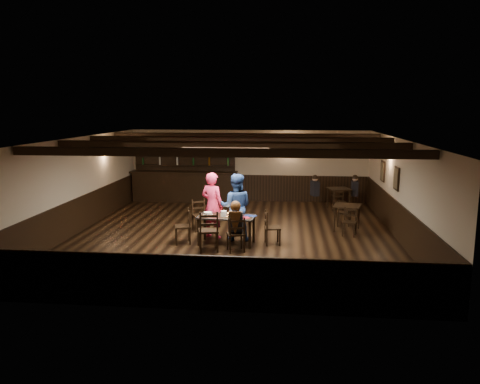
# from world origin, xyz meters

# --- Properties ---
(ground) EXTENTS (10.00, 10.00, 0.00)m
(ground) POSITION_xyz_m (0.00, 0.00, 0.00)
(ground) COLOR black
(ground) RESTS_ON ground
(room_shell) EXTENTS (9.02, 10.02, 2.71)m
(room_shell) POSITION_xyz_m (0.01, 0.04, 1.75)
(room_shell) COLOR beige
(room_shell) RESTS_ON ground
(dining_table) EXTENTS (1.52, 0.86, 0.75)m
(dining_table) POSITION_xyz_m (-0.09, -0.90, 0.66)
(dining_table) COLOR black
(dining_table) RESTS_ON ground
(chair_near_left) EXTENTS (0.57, 0.55, 1.03)m
(chair_near_left) POSITION_xyz_m (-0.44, -1.62, 0.60)
(chair_near_left) COLOR black
(chair_near_left) RESTS_ON ground
(chair_near_right) EXTENTS (0.52, 0.51, 0.89)m
(chair_near_right) POSITION_xyz_m (0.24, -1.57, 0.52)
(chair_near_right) COLOR black
(chair_near_right) RESTS_ON ground
(chair_end_left) EXTENTS (0.51, 0.52, 0.91)m
(chair_end_left) POSITION_xyz_m (-1.17, -0.92, 0.53)
(chair_end_left) COLOR black
(chair_end_left) RESTS_ON ground
(chair_end_right) EXTENTS (0.46, 0.47, 0.88)m
(chair_end_right) POSITION_xyz_m (1.03, -0.81, 0.52)
(chair_end_right) COLOR black
(chair_end_right) RESTS_ON ground
(chair_far_pushed) EXTENTS (0.56, 0.55, 0.90)m
(chair_far_pushed) POSITION_xyz_m (-1.07, 0.48, 0.53)
(chair_far_pushed) COLOR black
(chair_far_pushed) RESTS_ON ground
(woman_pink) EXTENTS (0.78, 0.66, 1.81)m
(woman_pink) POSITION_xyz_m (-0.55, -0.31, 0.90)
(woman_pink) COLOR #FF3980
(woman_pink) RESTS_ON ground
(man_blue) EXTENTS (0.88, 0.68, 1.80)m
(man_blue) POSITION_xyz_m (0.10, -0.42, 0.90)
(man_blue) COLOR navy
(man_blue) RESTS_ON ground
(seated_person) EXTENTS (0.35, 0.52, 0.85)m
(seated_person) POSITION_xyz_m (0.22, -1.51, 0.84)
(seated_person) COLOR black
(seated_person) RESTS_ON ground
(cake) EXTENTS (0.26, 0.26, 0.08)m
(cake) POSITION_xyz_m (-0.59, -0.84, 0.79)
(cake) COLOR white
(cake) RESTS_ON dining_table
(plate_stack_a) EXTENTS (0.16, 0.16, 0.15)m
(plate_stack_a) POSITION_xyz_m (-0.16, -0.94, 0.83)
(plate_stack_a) COLOR white
(plate_stack_a) RESTS_ON dining_table
(plate_stack_b) EXTENTS (0.17, 0.17, 0.20)m
(plate_stack_b) POSITION_xyz_m (0.13, -0.83, 0.85)
(plate_stack_b) COLOR white
(plate_stack_b) RESTS_ON dining_table
(tea_light) EXTENTS (0.06, 0.06, 0.06)m
(tea_light) POSITION_xyz_m (-0.06, -0.75, 0.78)
(tea_light) COLOR #A5A8AD
(tea_light) RESTS_ON dining_table
(salt_shaker) EXTENTS (0.04, 0.04, 0.10)m
(salt_shaker) POSITION_xyz_m (0.28, -0.98, 0.80)
(salt_shaker) COLOR silver
(salt_shaker) RESTS_ON dining_table
(pepper_shaker) EXTENTS (0.04, 0.04, 0.09)m
(pepper_shaker) POSITION_xyz_m (0.37, -1.02, 0.80)
(pepper_shaker) COLOR #A5A8AD
(pepper_shaker) RESTS_ON dining_table
(drink_glass) EXTENTS (0.07, 0.07, 0.11)m
(drink_glass) POSITION_xyz_m (0.28, -0.79, 0.81)
(drink_glass) COLOR silver
(drink_glass) RESTS_ON dining_table
(menu_red) EXTENTS (0.38, 0.32, 0.00)m
(menu_red) POSITION_xyz_m (0.35, -1.05, 0.75)
(menu_red) COLOR maroon
(menu_red) RESTS_ON dining_table
(menu_blue) EXTENTS (0.37, 0.32, 0.00)m
(menu_blue) POSITION_xyz_m (0.53, -0.81, 0.75)
(menu_blue) COLOR #0E1A47
(menu_blue) RESTS_ON dining_table
(bar_counter) EXTENTS (4.07, 0.70, 2.20)m
(bar_counter) POSITION_xyz_m (-2.45, 4.72, 0.73)
(bar_counter) COLOR black
(bar_counter) RESTS_ON ground
(back_table_a) EXTENTS (0.90, 0.90, 0.75)m
(back_table_a) POSITION_xyz_m (3.21, 0.83, 0.64)
(back_table_a) COLOR black
(back_table_a) RESTS_ON ground
(back_table_b) EXTENTS (0.87, 0.87, 0.75)m
(back_table_b) POSITION_xyz_m (3.27, 3.75, 0.64)
(back_table_b) COLOR black
(back_table_b) RESTS_ON ground
(bg_patron_left) EXTENTS (0.32, 0.41, 0.74)m
(bg_patron_left) POSITION_xyz_m (2.44, 3.76, 0.84)
(bg_patron_left) COLOR black
(bg_patron_left) RESTS_ON ground
(bg_patron_right) EXTENTS (0.23, 0.37, 0.74)m
(bg_patron_right) POSITION_xyz_m (3.83, 3.88, 0.84)
(bg_patron_right) COLOR black
(bg_patron_right) RESTS_ON ground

